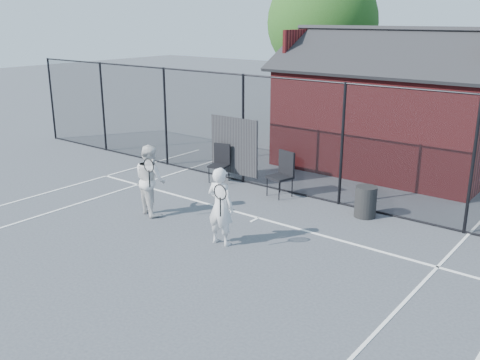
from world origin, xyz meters
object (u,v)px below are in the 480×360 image
Objects in this scene: chair_left at (219,164)px; waste_bin at (366,202)px; player_front at (220,206)px; chair_right at (280,175)px; player_back at (151,180)px; clubhouse at (390,115)px.

chair_left is 1.42× the size of waste_bin.
player_front is 3.34m from chair_right.
player_front is 2.23× the size of waste_bin.
chair_right reaches higher than waste_bin.
chair_right is (1.67, 2.89, -0.26)m from player_back.
chair_left is at bearing 130.62° from player_front.
player_back reaches higher than chair_left.
chair_left is 2.04m from chair_right.
chair_left is (-3.04, -4.40, -1.09)m from clubhouse.
player_back is 2.28× the size of waste_bin.
clubhouse is at bearing 107.47° from waste_bin.
player_front reaches higher than waste_bin.
chair_right is at bearing -102.80° from clubhouse.
chair_right reaches higher than chair_left.
player_front is 1.57× the size of chair_left.
player_back is at bearing -110.13° from clubhouse.
clubhouse is 6.29× the size of chair_left.
waste_bin is at bearing 13.37° from chair_right.
player_back is 3.35m from chair_right.
player_front is 3.66m from waste_bin.
chair_right is (-1.00, -4.40, -1.04)m from clubhouse.
clubhouse is 7.69m from player_front.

